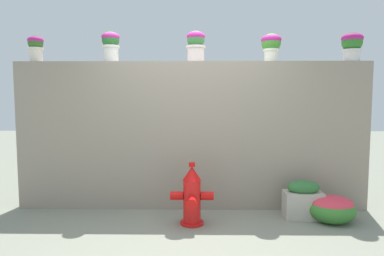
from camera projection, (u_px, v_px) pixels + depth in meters
The scene contains 10 objects.
ground_plane at pixel (190, 238), 3.88m from camera, with size 24.00×24.00×0.00m, color gray.
stone_wall at pixel (192, 135), 4.93m from camera, with size 4.83×0.29×2.04m, color gray.
potted_plant_0 at pixel (36, 46), 4.87m from camera, with size 0.21×0.21×0.37m.
potted_plant_1 at pixel (111, 44), 4.83m from camera, with size 0.25×0.25×0.42m.
potted_plant_2 at pixel (196, 44), 4.80m from camera, with size 0.27×0.27×0.42m.
potted_plant_3 at pixel (271, 44), 4.80m from camera, with size 0.28×0.28×0.38m.
potted_plant_4 at pixel (352, 44), 4.76m from camera, with size 0.29×0.29×0.40m.
fire_hydrant at pixel (192, 197), 4.28m from camera, with size 0.53×0.43×0.77m.
flower_bush_left at pixel (332, 208), 4.39m from camera, with size 0.58×0.52×0.34m.
planter_box at pixel (303, 200), 4.50m from camera, with size 0.48×0.28×0.50m.
Camera 1 is at (0.08, -3.75, 1.57)m, focal length 32.86 mm.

